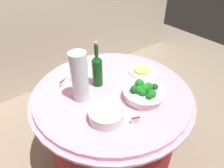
% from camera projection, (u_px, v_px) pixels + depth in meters
% --- Properties ---
extents(ground_plane, '(6.00, 6.00, 0.00)m').
position_uv_depth(ground_plane, '(112.00, 152.00, 1.88)').
color(ground_plane, gray).
extents(buffet_table, '(1.16, 1.16, 0.74)m').
position_uv_depth(buffet_table, '(112.00, 125.00, 1.66)').
color(buffet_table, maroon).
rests_on(buffet_table, ground_plane).
extents(broccoli_bowl, '(0.28, 0.28, 0.11)m').
position_uv_depth(broccoli_bowl, '(144.00, 93.00, 1.34)').
color(broccoli_bowl, white).
rests_on(broccoli_bowl, buffet_table).
extents(plate_stack, '(0.21, 0.21, 0.07)m').
position_uv_depth(plate_stack, '(106.00, 115.00, 1.19)').
color(plate_stack, white).
rests_on(plate_stack, buffet_table).
extents(wine_bottle, '(0.07, 0.07, 0.34)m').
position_uv_depth(wine_bottle, '(97.00, 69.00, 1.42)').
color(wine_bottle, '#0C4817').
rests_on(wine_bottle, buffet_table).
extents(decorative_fruit_vase, '(0.11, 0.11, 0.34)m').
position_uv_depth(decorative_fruit_vase, '(80.00, 78.00, 1.27)').
color(decorative_fruit_vase, silver).
rests_on(decorative_fruit_vase, buffet_table).
extents(serving_tongs, '(0.16, 0.12, 0.01)m').
position_uv_depth(serving_tongs, '(107.00, 74.00, 1.59)').
color(serving_tongs, silver).
rests_on(serving_tongs, buffet_table).
extents(food_plate_noodles, '(0.22, 0.22, 0.03)m').
position_uv_depth(food_plate_noodles, '(142.00, 71.00, 1.62)').
color(food_plate_noodles, white).
rests_on(food_plate_noodles, buffet_table).
extents(food_plate_fried_egg, '(0.22, 0.22, 0.04)m').
position_uv_depth(food_plate_fried_egg, '(79.00, 72.00, 1.60)').
color(food_plate_fried_egg, white).
rests_on(food_plate_fried_egg, buffet_table).
extents(label_placard_front, '(0.05, 0.03, 0.05)m').
position_uv_depth(label_placard_front, '(136.00, 119.00, 1.17)').
color(label_placard_front, white).
rests_on(label_placard_front, buffet_table).
extents(label_placard_mid, '(0.05, 0.03, 0.05)m').
position_uv_depth(label_placard_mid, '(62.00, 82.00, 1.46)').
color(label_placard_mid, white).
rests_on(label_placard_mid, buffet_table).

